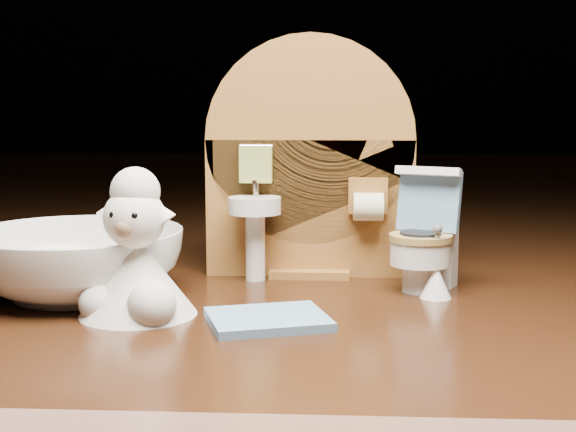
# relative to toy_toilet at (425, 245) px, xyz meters

# --- Properties ---
(backdrop_panel) EXTENTS (0.13, 0.05, 0.15)m
(backdrop_panel) POSITION_rel_toy_toilet_xyz_m (-0.07, 0.04, 0.04)
(backdrop_panel) COLOR #966129
(backdrop_panel) RESTS_ON ground
(toy_toilet) EXTENTS (0.04, 0.05, 0.07)m
(toy_toilet) POSITION_rel_toy_toilet_xyz_m (0.00, 0.00, 0.00)
(toy_toilet) COLOR white
(toy_toilet) RESTS_ON ground
(bath_mat) EXTENTS (0.07, 0.06, 0.00)m
(bath_mat) POSITION_rel_toy_toilet_xyz_m (-0.09, -0.08, -0.02)
(bath_mat) COLOR #6189AB
(bath_mat) RESTS_ON ground
(toilet_brush) EXTENTS (0.02, 0.02, 0.04)m
(toilet_brush) POSITION_rel_toy_toilet_xyz_m (0.00, -0.02, -0.02)
(toilet_brush) COLOR white
(toilet_brush) RESTS_ON ground
(plush_lamb) EXTENTS (0.06, 0.06, 0.08)m
(plush_lamb) POSITION_rel_toy_toilet_xyz_m (-0.15, -0.07, 0.00)
(plush_lamb) COLOR silver
(plush_lamb) RESTS_ON ground
(ceramic_bowl) EXTENTS (0.15, 0.15, 0.04)m
(ceramic_bowl) POSITION_rel_toy_toilet_xyz_m (-0.20, -0.03, -0.01)
(ceramic_bowl) COLOR white
(ceramic_bowl) RESTS_ON ground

